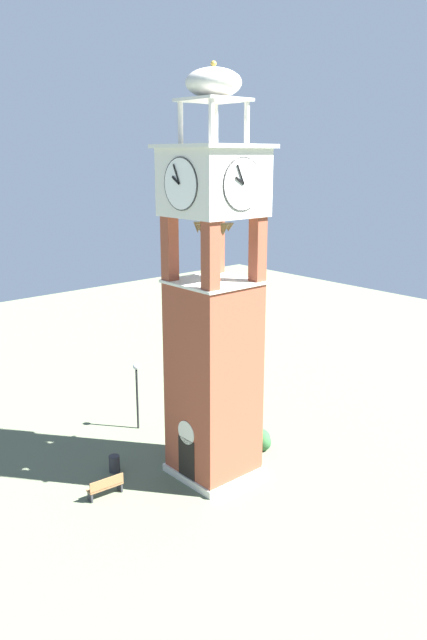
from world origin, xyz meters
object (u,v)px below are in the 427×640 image
object	(u,v)px
clock_tower	(213,320)
trash_bin	(114,464)
park_bench	(106,487)
lamp_post	(137,383)

from	to	relation	value
clock_tower	trash_bin	xyz separation A→B (m)	(-3.15, -3.47, -7.07)
park_bench	trash_bin	bearing A→B (deg)	137.79
lamp_post	trash_bin	xyz separation A→B (m)	(3.16, -3.53, -2.22)
clock_tower	lamp_post	distance (m)	7.96
clock_tower	park_bench	distance (m)	8.70
clock_tower	trash_bin	distance (m)	8.48
park_bench	lamp_post	distance (m)	7.24
park_bench	lamp_post	xyz separation A→B (m)	(-4.78, 5.00, 2.13)
park_bench	trash_bin	distance (m)	2.19
clock_tower	lamp_post	xyz separation A→B (m)	(-6.31, 0.06, -4.86)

